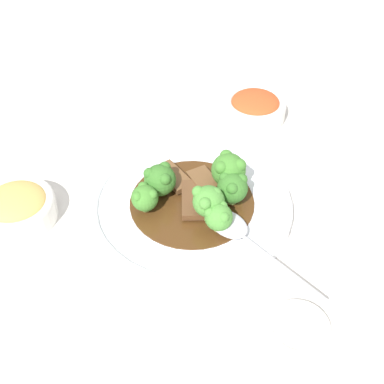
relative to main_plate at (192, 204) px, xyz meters
name	(u,v)px	position (x,y,z in m)	size (l,w,h in m)	color
ground_plane	(192,209)	(0.00, 0.00, -0.01)	(4.00, 4.00, 0.00)	silver
main_plate	(192,204)	(0.00, 0.00, 0.00)	(0.28, 0.28, 0.02)	white
beef_strip_0	(174,176)	(-0.05, 0.00, 0.01)	(0.06, 0.03, 0.01)	brown
beef_strip_1	(195,199)	(0.01, 0.00, 0.01)	(0.08, 0.07, 0.01)	brown
beef_strip_2	(203,181)	(-0.02, 0.03, 0.01)	(0.05, 0.03, 0.01)	brown
broccoli_floret_0	(218,217)	(0.06, 0.00, 0.03)	(0.04, 0.04, 0.04)	#8EB756
broccoli_floret_1	(229,170)	(0.01, 0.06, 0.04)	(0.05, 0.05, 0.06)	#8EB756
broccoli_floret_2	(232,187)	(0.03, 0.04, 0.04)	(0.04, 0.04, 0.05)	#8EB756
broccoli_floret_3	(160,179)	(-0.04, -0.03, 0.03)	(0.04, 0.04, 0.05)	#7FA84C
broccoli_floret_4	(145,197)	(-0.02, -0.06, 0.03)	(0.04, 0.04, 0.04)	#8EB756
broccoli_floret_5	(206,202)	(0.04, 0.00, 0.04)	(0.04, 0.04, 0.05)	#8EB756
serving_spoon	(236,230)	(0.08, 0.02, 0.02)	(0.19, 0.06, 0.01)	silver
side_bowl_kimchi	(255,108)	(-0.13, 0.21, 0.01)	(0.10, 0.10, 0.04)	white
side_bowl_appetizer	(17,207)	(-0.11, -0.21, 0.01)	(0.10, 0.10, 0.04)	white
sauce_dish	(297,329)	(0.23, 0.00, 0.00)	(0.07, 0.07, 0.01)	white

